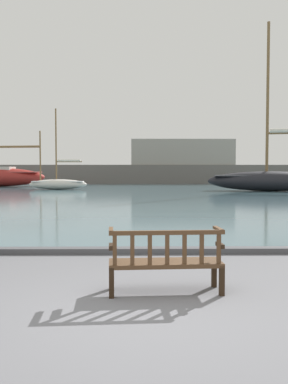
# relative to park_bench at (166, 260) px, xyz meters

# --- Properties ---
(ground_plane) EXTENTS (160.00, 160.00, 0.00)m
(ground_plane) POSITION_rel_park_bench_xyz_m (-0.40, -0.90, -0.47)
(ground_plane) COLOR slate
(harbor_water) EXTENTS (100.00, 80.00, 0.08)m
(harbor_water) POSITION_rel_park_bench_xyz_m (-0.40, 43.10, -0.43)
(harbor_water) COLOR #476670
(harbor_water) RESTS_ON ground
(quay_edge_kerb) EXTENTS (40.00, 0.30, 0.12)m
(quay_edge_kerb) POSITION_rel_park_bench_xyz_m (-0.40, 2.95, -0.41)
(quay_edge_kerb) COLOR #4C4C50
(quay_edge_kerb) RESTS_ON ground
(park_bench) EXTENTS (1.63, 0.62, 0.92)m
(park_bench) POSITION_rel_park_bench_xyz_m (0.00, 0.00, 0.00)
(park_bench) COLOR black
(park_bench) RESTS_ON ground
(sailboat_outer_port) EXTENTS (10.65, 4.96, 13.98)m
(sailboat_outer_port) POSITION_rel_park_bench_xyz_m (10.61, 29.63, 0.63)
(sailboat_outer_port) COLOR black
(sailboat_outer_port) RESTS_ON harbor_water
(sailboat_centre_channel) EXTENTS (5.32, 1.48, 7.34)m
(sailboat_centre_channel) POSITION_rel_park_bench_xyz_m (-7.79, 33.07, 0.21)
(sailboat_centre_channel) COLOR silver
(sailboat_centre_channel) RESTS_ON harbor_water
(far_breakwater) EXTENTS (53.61, 2.40, 6.03)m
(far_breakwater) POSITION_rel_park_bench_xyz_m (0.91, 51.53, 1.50)
(far_breakwater) COLOR #66605B
(far_breakwater) RESTS_ON ground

